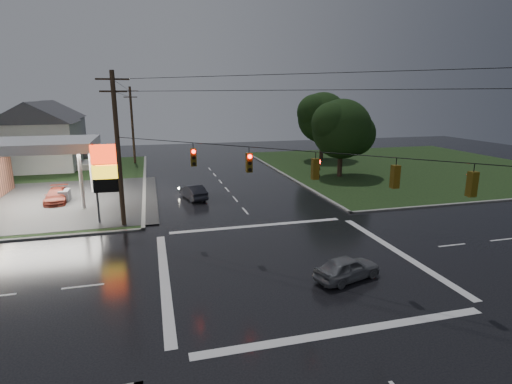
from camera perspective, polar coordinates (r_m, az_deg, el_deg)
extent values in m
plane|color=black|center=(23.22, 4.84, -10.12)|extent=(120.00, 120.00, 0.00)
cube|color=black|center=(57.52, 20.79, 3.46)|extent=(36.00, 36.00, 0.08)
cube|color=#2D2D2D|center=(41.09, -32.43, -1.53)|extent=(26.00, 18.00, 0.02)
cylinder|color=silver|center=(36.08, -23.69, 1.56)|extent=(0.30, 0.30, 5.00)
cylinder|color=silver|center=(41.92, -22.52, 3.22)|extent=(0.30, 0.30, 5.00)
cube|color=silver|center=(39.66, -30.61, 5.77)|extent=(12.00, 8.00, 0.80)
cube|color=white|center=(39.70, -30.54, 5.17)|extent=(11.40, 7.40, 0.04)
cube|color=#59595E|center=(39.72, -25.65, -0.50)|extent=(0.80, 1.60, 1.10)
cylinder|color=#59595E|center=(31.37, -21.88, 1.00)|extent=(0.16, 0.16, 6.00)
cylinder|color=#59595E|center=(31.21, -18.97, 1.18)|extent=(0.16, 0.16, 6.00)
cube|color=red|center=(30.91, -20.77, 5.07)|extent=(2.00, 0.35, 1.40)
cube|color=yellow|center=(31.11, -20.57, 2.71)|extent=(2.00, 0.35, 1.00)
cube|color=black|center=(31.30, -20.42, 0.91)|extent=(2.00, 0.35, 1.00)
cylinder|color=#382619|center=(29.79, -19.08, 5.50)|extent=(0.32, 0.32, 11.00)
cube|color=#382619|center=(29.56, -19.84, 14.93)|extent=(2.20, 0.12, 0.12)
cube|color=#382619|center=(29.55, -19.71, 13.39)|extent=(1.80, 0.12, 0.12)
cylinder|color=#382619|center=(58.15, -17.24, 9.02)|extent=(0.32, 0.32, 10.50)
cube|color=#382619|center=(58.01, -17.57, 13.60)|extent=(2.20, 0.12, 0.12)
cube|color=#382619|center=(58.00, -17.51, 12.81)|extent=(1.80, 0.12, 0.12)
cube|color=#59470C|center=(25.12, -8.92, 4.93)|extent=(0.34, 0.34, 1.10)
cylinder|color=#FF0C07|center=(24.87, -8.91, 5.72)|extent=(0.22, 0.08, 0.22)
cube|color=#59470C|center=(22.83, -1.00, 4.22)|extent=(0.34, 0.34, 1.10)
cylinder|color=#FF0C07|center=(22.58, -0.88, 5.09)|extent=(0.22, 0.08, 0.22)
cube|color=#59470C|center=(21.06, 8.45, 3.27)|extent=(0.34, 0.34, 1.10)
cylinder|color=#FF0C07|center=(21.08, 8.99, 4.31)|extent=(0.08, 0.22, 0.22)
cube|color=#59470C|center=(19.96, 19.25, 2.08)|extent=(0.34, 0.34, 1.10)
cylinder|color=#FF0C07|center=(20.06, 19.02, 3.26)|extent=(0.22, 0.08, 0.22)
cube|color=#59470C|center=(19.64, 28.48, 1.00)|extent=(0.34, 0.34, 1.10)
cylinder|color=#FF0C07|center=(19.72, 28.22, 2.20)|extent=(0.22, 0.08, 0.22)
cube|color=silver|center=(57.96, -28.61, 5.72)|extent=(9.00, 8.00, 6.00)
cube|color=gray|center=(57.29, -23.17, 3.57)|extent=(1.60, 4.80, 0.80)
cube|color=silver|center=(69.82, -27.19, 6.96)|extent=(9.00, 8.00, 6.00)
cube|color=gray|center=(69.19, -22.66, 5.18)|extent=(1.60, 4.80, 0.80)
cylinder|color=black|center=(47.55, 11.95, 5.11)|extent=(0.56, 0.56, 5.04)
sphere|color=black|center=(47.21, 12.13, 8.79)|extent=(6.80, 6.80, 6.80)
sphere|color=black|center=(48.32, 13.75, 8.06)|extent=(5.10, 5.10, 5.10)
sphere|color=black|center=(46.20, 10.88, 9.64)|extent=(4.76, 4.76, 4.76)
cylinder|color=black|center=(59.54, 9.37, 7.17)|extent=(0.56, 0.56, 5.60)
sphere|color=black|center=(59.27, 9.50, 10.44)|extent=(7.20, 7.20, 7.20)
sphere|color=black|center=(60.34, 10.94, 9.76)|extent=(5.40, 5.40, 5.40)
sphere|color=black|center=(58.29, 8.38, 11.21)|extent=(5.04, 5.04, 5.04)
imported|color=#202228|center=(37.28, -8.97, 0.03)|extent=(2.36, 4.28, 1.34)
imported|color=slate|center=(21.56, 12.90, -10.53)|extent=(3.99, 2.50, 1.27)
imported|color=#5F1F15|center=(39.74, -26.58, -0.46)|extent=(2.05, 4.50, 1.28)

